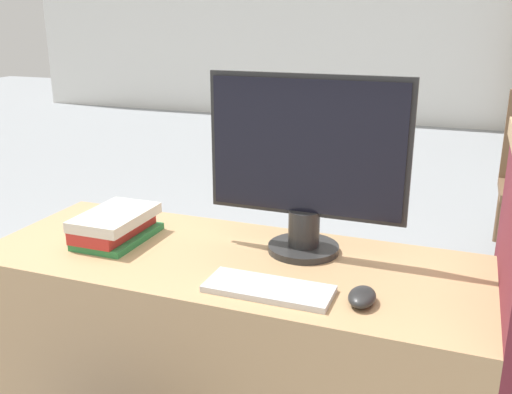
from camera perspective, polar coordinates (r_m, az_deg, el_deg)
The scene contains 7 objects.
wall_back at distance 7.87m, azimuth 16.99°, elevation 16.94°, with size 12.00×0.06×2.80m.
desk at distance 1.84m, azimuth -2.57°, elevation -16.45°, with size 1.46×0.57×0.73m.
carrel_divider at distance 1.67m, azimuth 23.34°, elevation -13.56°, with size 0.07×0.67×1.12m.
monitor at distance 1.62m, azimuth 5.01°, elevation 3.35°, with size 0.58×0.21×0.52m.
keyboard at distance 1.46m, azimuth 1.28°, elevation -9.16°, with size 0.33×0.13×0.02m.
mouse at distance 1.42m, azimuth 10.56°, elevation -9.78°, with size 0.07×0.10×0.04m.
book_stack at distance 1.82m, azimuth -13.90°, elevation -2.80°, with size 0.18×0.27×0.09m.
Camera 1 is at (0.61, -1.11, 1.39)m, focal length 40.00 mm.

